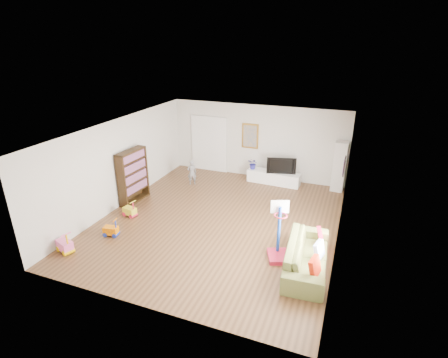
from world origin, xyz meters
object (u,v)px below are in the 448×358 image
at_px(sofa, 307,255).
at_px(basketball_hoop, 280,232).
at_px(bookshelf, 133,176).
at_px(media_console, 274,178).

height_order(sofa, basketball_hoop, basketball_hoop).
relative_size(bookshelf, sofa, 0.76).
bearing_deg(media_console, basketball_hoop, -71.92).
relative_size(bookshelf, basketball_hoop, 1.19).
distance_m(media_console, sofa, 4.99).
bearing_deg(bookshelf, sofa, -12.16).
bearing_deg(bookshelf, media_console, 41.84).
bearing_deg(media_console, sofa, -64.82).
distance_m(media_console, basketball_hoop, 4.67).
distance_m(sofa, basketball_hoop, 0.79).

